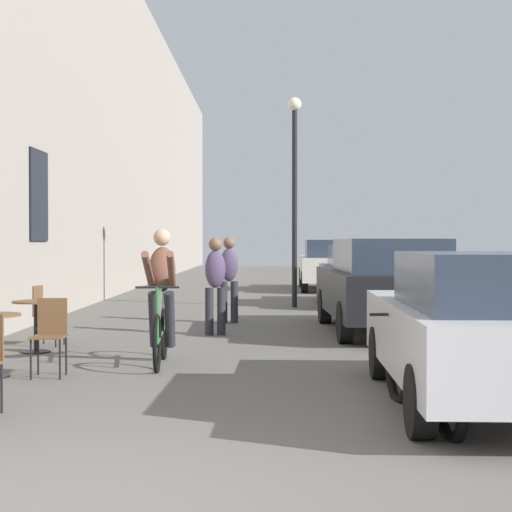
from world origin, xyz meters
TOP-DOWN VIEW (x-y plane):
  - building_facade_left at (-3.45, 14.00)m, footprint 0.54×68.00m
  - cafe_chair_mid_toward_street at (-1.40, 4.66)m, footprint 0.39×0.39m
  - cafe_table_far at (-2.14, 6.57)m, footprint 0.64×0.64m
  - cafe_chair_far_toward_street at (-2.21, 7.27)m, footprint 0.42×0.42m
  - cyclist_on_bicycle at (-0.26, 5.62)m, footprint 0.52×1.76m
  - pedestrian_near at (0.23, 8.61)m, footprint 0.38×0.30m
  - pedestrian_mid at (0.37, 10.53)m, footprint 0.36×0.27m
  - street_lamp at (1.73, 14.08)m, footprint 0.32×0.32m
  - parked_car_nearest at (3.08, 3.05)m, footprint 1.81×4.11m
  - parked_car_second at (3.06, 8.96)m, footprint 2.00×4.52m
  - parked_car_third at (3.32, 14.90)m, footprint 1.76×4.08m
  - parked_car_fourth at (3.08, 20.58)m, footprint 1.97×4.51m
  - parked_motorcycle at (2.44, 2.58)m, footprint 0.62×2.14m

SIDE VIEW (x-z plane):
  - parked_motorcycle at x=2.44m, z-range -0.05..0.86m
  - cafe_chair_mid_toward_street at x=-1.40m, z-range 0.07..0.96m
  - cafe_chair_far_toward_street at x=-2.21m, z-range 0.07..0.96m
  - cafe_table_far at x=-2.14m, z-range 0.16..0.88m
  - parked_car_third at x=3.32m, z-range 0.03..1.47m
  - parked_car_nearest at x=3.08m, z-range 0.03..1.48m
  - cyclist_on_bicycle at x=-0.26m, z-range -0.06..1.68m
  - parked_car_second at x=3.06m, z-range 0.03..1.62m
  - parked_car_fourth at x=3.08m, z-range 0.03..1.62m
  - pedestrian_near at x=0.23m, z-range 0.10..1.71m
  - pedestrian_mid at x=0.37m, z-range 0.10..1.73m
  - street_lamp at x=1.73m, z-range 0.66..5.56m
  - building_facade_left at x=-3.45m, z-range 0.00..9.97m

